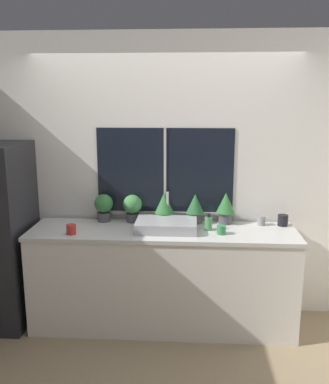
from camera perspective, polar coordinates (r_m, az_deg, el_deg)
The scene contains 14 objects.
ground_plane at distance 3.99m, azimuth -0.55°, elevation -19.31°, with size 14.00×14.00×0.00m, color #937F60.
wall_back at distance 4.14m, azimuth 0.10°, elevation 2.01°, with size 8.00×0.09×2.70m.
counter at distance 4.04m, azimuth -0.24°, elevation -11.37°, with size 2.42×0.63×0.93m.
sink at distance 3.85m, azimuth 0.24°, elevation -4.44°, with size 0.55×0.42×0.30m.
potted_plant_far_left at distance 4.14m, azimuth -8.11°, elevation -1.86°, with size 0.18×0.18×0.27m.
potted_plant_left at distance 4.09m, azimuth -4.29°, elevation -1.94°, with size 0.18×0.18×0.26m.
potted_plant_center at distance 4.05m, azimuth -0.04°, elevation -1.73°, with size 0.18×0.18×0.29m.
potted_plant_right at distance 4.05m, azimuth 4.11°, elevation -1.97°, with size 0.17×0.17×0.28m.
potted_plant_far_right at distance 4.06m, azimuth 8.15°, elevation -1.89°, with size 0.17×0.17×0.30m.
soap_bottle at distance 3.87m, azimuth 5.89°, elevation -4.15°, with size 0.07×0.07×0.15m.
mug_green at distance 3.78m, azimuth 7.58°, elevation -5.03°, with size 0.08×0.08×0.08m.
mug_red at distance 3.83m, azimuth -12.33°, elevation -4.89°, with size 0.08×0.08×0.09m.
mug_grey at distance 4.10m, azimuth 12.80°, elevation -3.73°, with size 0.07×0.07×0.09m.
mug_black at distance 4.13m, azimuth 15.50°, elevation -3.66°, with size 0.09×0.09×0.10m.
Camera 1 is at (0.25, -3.38, 2.11)m, focal length 40.00 mm.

